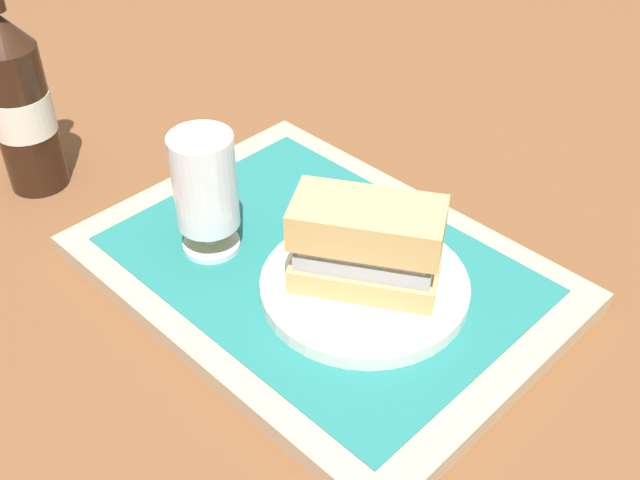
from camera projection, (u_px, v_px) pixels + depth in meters
The scene contains 7 objects.
ground_plane at pixel (320, 280), 0.75m from camera, with size 3.00×3.00×0.00m, color brown.
tray at pixel (320, 272), 0.74m from camera, with size 0.44×0.32×0.02m, color tan.
placemat at pixel (320, 264), 0.74m from camera, with size 0.38×0.27×0.00m, color #1E6B66.
plate at pixel (366, 285), 0.70m from camera, with size 0.19×0.19×0.01m, color silver.
sandwich at pixel (364, 242), 0.67m from camera, with size 0.14×0.12×0.08m.
beer_glass at pixel (205, 188), 0.71m from camera, with size 0.06×0.06×0.12m.
beer_bottle at pixel (19, 101), 0.81m from camera, with size 0.07×0.07×0.27m.
Camera 1 is at (-0.39, 0.40, 0.50)m, focal length 43.40 mm.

